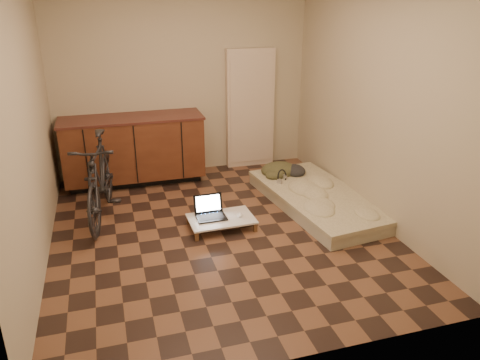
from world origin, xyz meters
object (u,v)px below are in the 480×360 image
object	(u,v)px
lap_desk	(221,219)
futon	(318,199)
laptop	(210,212)
bicycle	(99,174)

from	to	relation	value
lap_desk	futon	bearing A→B (deg)	8.12
futon	laptop	size ratio (longest dim) A/B	6.49
lap_desk	laptop	bearing A→B (deg)	140.77
bicycle	futon	xyz separation A→B (m)	(2.50, -0.42, -0.44)
laptop	futon	bearing A→B (deg)	5.13
futon	laptop	xyz separation A→B (m)	(-1.37, -0.14, 0.08)
futon	laptop	bearing A→B (deg)	179.08
bicycle	laptop	xyz separation A→B (m)	(1.13, -0.56, -0.36)
futon	lap_desk	size ratio (longest dim) A/B	2.90
bicycle	laptop	size ratio (longest dim) A/B	5.08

